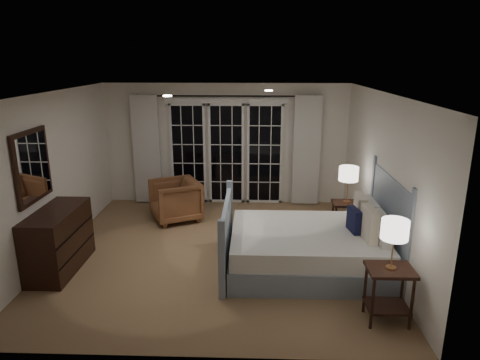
{
  "coord_description": "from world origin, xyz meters",
  "views": [
    {
      "loc": [
        0.59,
        -6.23,
        2.99
      ],
      "look_at": [
        0.35,
        0.52,
        1.05
      ],
      "focal_mm": 32.0,
      "sensor_mm": 36.0,
      "label": 1
    }
  ],
  "objects_px": {
    "lamp_left": "(395,230)",
    "dresser": "(59,240)",
    "nightstand_left": "(389,286)",
    "lamp_right": "(349,174)",
    "nightstand_right": "(346,214)",
    "armchair": "(175,200)",
    "bed": "(310,246)"
  },
  "relations": [
    {
      "from": "lamp_left",
      "to": "dresser",
      "type": "xyz_separation_m",
      "value": [
        -4.38,
        1.13,
        -0.7
      ]
    },
    {
      "from": "nightstand_left",
      "to": "armchair",
      "type": "relative_size",
      "value": 0.79
    },
    {
      "from": "nightstand_right",
      "to": "lamp_right",
      "type": "xyz_separation_m",
      "value": [
        -0.0,
        0.0,
        0.71
      ]
    },
    {
      "from": "bed",
      "to": "armchair",
      "type": "relative_size",
      "value": 2.78
    },
    {
      "from": "dresser",
      "to": "lamp_right",
      "type": "bearing_deg",
      "value": 17.52
    },
    {
      "from": "armchair",
      "to": "lamp_right",
      "type": "bearing_deg",
      "value": 51.97
    },
    {
      "from": "lamp_right",
      "to": "dresser",
      "type": "relative_size",
      "value": 0.49
    },
    {
      "from": "nightstand_right",
      "to": "dresser",
      "type": "height_order",
      "value": "dresser"
    },
    {
      "from": "armchair",
      "to": "dresser",
      "type": "distance_m",
      "value": 2.42
    },
    {
      "from": "lamp_left",
      "to": "dresser",
      "type": "height_order",
      "value": "lamp_left"
    },
    {
      "from": "lamp_left",
      "to": "dresser",
      "type": "distance_m",
      "value": 4.58
    },
    {
      "from": "nightstand_right",
      "to": "dresser",
      "type": "xyz_separation_m",
      "value": [
        -4.4,
        -1.39,
        0.06
      ]
    },
    {
      "from": "armchair",
      "to": "bed",
      "type": "bearing_deg",
      "value": 24.62
    },
    {
      "from": "bed",
      "to": "dresser",
      "type": "bearing_deg",
      "value": -177.66
    },
    {
      "from": "nightstand_left",
      "to": "lamp_right",
      "type": "bearing_deg",
      "value": 89.55
    },
    {
      "from": "dresser",
      "to": "bed",
      "type": "bearing_deg",
      "value": 2.34
    },
    {
      "from": "dresser",
      "to": "nightstand_right",
      "type": "bearing_deg",
      "value": 17.52
    },
    {
      "from": "dresser",
      "to": "lamp_left",
      "type": "bearing_deg",
      "value": -14.52
    },
    {
      "from": "lamp_right",
      "to": "nightstand_left",
      "type": "bearing_deg",
      "value": -90.45
    },
    {
      "from": "lamp_right",
      "to": "nightstand_right",
      "type": "bearing_deg",
      "value": 0.0
    },
    {
      "from": "armchair",
      "to": "dresser",
      "type": "bearing_deg",
      "value": -59.59
    },
    {
      "from": "bed",
      "to": "lamp_right",
      "type": "bearing_deg",
      "value": 58.5
    },
    {
      "from": "nightstand_right",
      "to": "lamp_left",
      "type": "bearing_deg",
      "value": -90.45
    },
    {
      "from": "bed",
      "to": "nightstand_right",
      "type": "bearing_deg",
      "value": 58.5
    },
    {
      "from": "bed",
      "to": "nightstand_right",
      "type": "relative_size",
      "value": 3.95
    },
    {
      "from": "bed",
      "to": "lamp_right",
      "type": "height_order",
      "value": "bed"
    },
    {
      "from": "armchair",
      "to": "dresser",
      "type": "height_order",
      "value": "dresser"
    },
    {
      "from": "nightstand_right",
      "to": "armchair",
      "type": "distance_m",
      "value": 3.14
    },
    {
      "from": "nightstand_left",
      "to": "nightstand_right",
      "type": "xyz_separation_m",
      "value": [
        0.02,
        2.52,
        -0.05
      ]
    },
    {
      "from": "bed",
      "to": "nightstand_left",
      "type": "distance_m",
      "value": 1.49
    },
    {
      "from": "nightstand_left",
      "to": "lamp_left",
      "type": "distance_m",
      "value": 0.7
    },
    {
      "from": "bed",
      "to": "dresser",
      "type": "distance_m",
      "value": 3.65
    }
  ]
}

